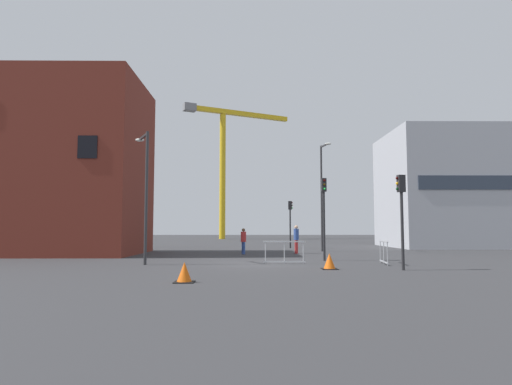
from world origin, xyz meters
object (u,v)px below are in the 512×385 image
at_px(traffic_cone_on_verge, 329,262).
at_px(pedestrian_waiting, 243,239).
at_px(construction_crane, 225,150).
at_px(streetlamp_short, 145,184).
at_px(pedestrian_walking, 296,237).
at_px(streetlamp_tall, 322,189).
at_px(traffic_light_median, 290,216).
at_px(traffic_cone_striped, 184,273).
at_px(traffic_light_far, 324,205).
at_px(traffic_light_corner, 402,206).

bearing_deg(traffic_cone_on_verge, pedestrian_waiting, 110.27).
bearing_deg(construction_crane, streetlamp_short, -91.32).
xyz_separation_m(pedestrian_walking, traffic_cone_on_verge, (0.25, -10.92, -0.78)).
bearing_deg(streetlamp_tall, pedestrian_waiting, -150.84).
distance_m(traffic_light_median, traffic_cone_on_verge, 18.52).
bearing_deg(traffic_cone_on_verge, pedestrian_walking, 91.34).
xyz_separation_m(streetlamp_short, traffic_cone_striped, (2.91, -6.72, -3.45)).
xyz_separation_m(construction_crane, traffic_light_far, (7.75, -42.87, -10.56)).
xyz_separation_m(pedestrian_waiting, traffic_cone_striped, (-1.58, -14.40, -0.67)).
bearing_deg(traffic_light_corner, pedestrian_waiting, 122.11).
height_order(streetlamp_short, traffic_light_corner, streetlamp_short).
relative_size(streetlamp_tall, traffic_light_median, 1.97).
distance_m(streetlamp_short, traffic_cone_striped, 8.10).
xyz_separation_m(traffic_light_far, pedestrian_walking, (-0.81, 6.35, -1.76)).
xyz_separation_m(construction_crane, traffic_light_median, (7.21, -29.06, -10.79)).
bearing_deg(traffic_light_corner, traffic_cone_striped, -154.87).
bearing_deg(traffic_cone_striped, traffic_light_median, 76.77).
distance_m(traffic_light_far, traffic_cone_on_verge, 5.26).
distance_m(streetlamp_tall, pedestrian_waiting, 7.33).
relative_size(streetlamp_tall, traffic_cone_striped, 12.04).
height_order(traffic_light_corner, pedestrian_walking, traffic_light_corner).
bearing_deg(traffic_light_far, pedestrian_walking, 97.24).
bearing_deg(construction_crane, traffic_cone_striped, -87.92).
relative_size(pedestrian_waiting, traffic_cone_striped, 2.61).
height_order(traffic_light_far, traffic_light_median, traffic_light_far).
bearing_deg(pedestrian_walking, construction_crane, 100.76).
xyz_separation_m(traffic_light_far, traffic_cone_striped, (-5.87, -8.86, -2.56)).
relative_size(streetlamp_short, traffic_light_corner, 1.61).
height_order(traffic_light_corner, pedestrian_waiting, traffic_light_corner).
bearing_deg(pedestrian_waiting, traffic_light_corner, -57.89).
bearing_deg(traffic_light_corner, traffic_cone_on_verge, 171.25).
relative_size(traffic_light_corner, pedestrian_waiting, 2.32).
bearing_deg(traffic_light_median, pedestrian_walking, -92.06).
distance_m(streetlamp_tall, streetlamp_short, 14.83).
xyz_separation_m(traffic_light_corner, traffic_cone_striped, (-8.20, -3.85, -2.30)).
distance_m(streetlamp_tall, traffic_cone_on_verge, 14.01).
distance_m(traffic_cone_striped, traffic_cone_on_verge, 6.83).
height_order(traffic_light_median, traffic_light_corner, traffic_light_median).
height_order(traffic_light_corner, traffic_cone_striped, traffic_light_corner).
xyz_separation_m(streetlamp_tall, traffic_cone_on_verge, (-1.89, -13.24, -4.16)).
relative_size(construction_crane, traffic_light_median, 5.08).
height_order(construction_crane, traffic_light_median, construction_crane).
xyz_separation_m(traffic_light_corner, traffic_cone_on_verge, (-2.89, 0.44, -2.29)).
bearing_deg(pedestrian_walking, traffic_cone_on_verge, -88.66).
relative_size(traffic_light_corner, pedestrian_walking, 2.08).
bearing_deg(streetlamp_short, traffic_light_corner, -14.48).
height_order(streetlamp_tall, pedestrian_walking, streetlamp_tall).
bearing_deg(pedestrian_walking, traffic_light_corner, -74.54).
distance_m(traffic_light_median, pedestrian_waiting, 9.23).
relative_size(traffic_light_far, pedestrian_walking, 2.31).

